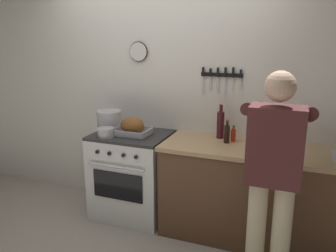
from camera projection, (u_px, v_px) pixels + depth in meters
name	position (u px, v px, depth m)	size (l,w,h in m)	color
wall_back	(164.00, 91.00, 3.73)	(6.00, 0.13, 2.60)	white
counter_block	(273.00, 196.00, 3.20)	(2.03, 0.65, 0.90)	brown
stove	(132.00, 175.00, 3.70)	(0.76, 0.67, 0.90)	white
person_cook	(274.00, 170.00, 2.50)	(0.51, 0.63, 1.66)	#C6B793
roasting_pan	(132.00, 127.00, 3.52)	(0.35, 0.26, 0.18)	#B7B7BC
stock_pot	(109.00, 121.00, 3.69)	(0.26, 0.26, 0.21)	#B7B7BC
saucepan	(106.00, 132.00, 3.47)	(0.17, 0.17, 0.09)	#B7B7BC
cutting_board	(273.00, 153.00, 2.99)	(0.36, 0.24, 0.02)	tan
bottle_soy_sauce	(227.00, 134.00, 3.26)	(0.05, 0.05, 0.22)	black
bottle_wine_red	(220.00, 124.00, 3.41)	(0.07, 0.07, 0.33)	#47141E
bottle_cooking_oil	(252.00, 134.00, 3.17)	(0.08, 0.08, 0.27)	gold
bottle_hot_sauce	(233.00, 135.00, 3.31)	(0.05, 0.05, 0.16)	red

